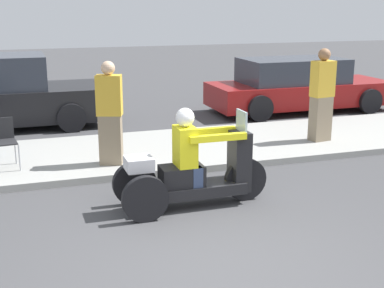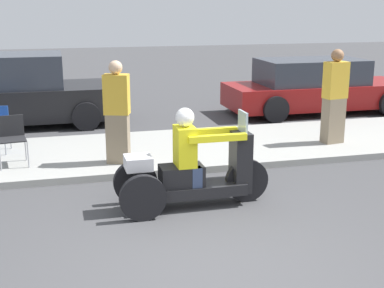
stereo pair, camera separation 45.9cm
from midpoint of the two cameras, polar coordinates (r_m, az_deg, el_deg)
ground_plane at (r=5.95m, az=0.82°, el=-13.07°), size 60.00×60.00×0.00m
sidewalk_strip at (r=10.09m, az=-7.74°, el=-0.96°), size 28.00×2.80×0.12m
motorcycle_trike at (r=7.43m, az=-1.79°, el=-2.99°), size 2.19×0.76×1.42m
spectator_far_back at (r=10.75m, az=12.49°, el=4.93°), size 0.47×0.33×1.82m
spectator_by_tree at (r=9.07m, az=-10.20°, el=3.02°), size 0.47×0.37×1.75m
folding_chair_set_back at (r=9.43m, az=-21.01°, el=0.60°), size 0.52×0.52×0.82m
parked_car_lot_right at (r=14.33m, az=10.29°, el=6.09°), size 4.80×1.94×1.39m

